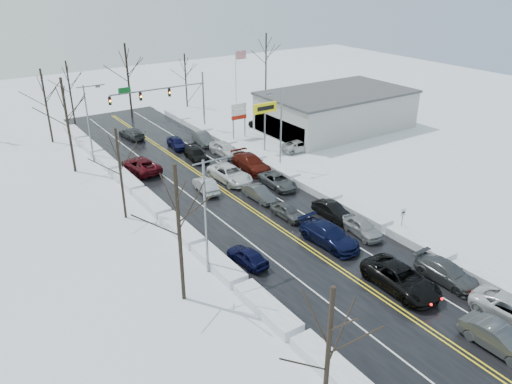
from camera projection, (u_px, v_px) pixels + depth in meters
ground at (270, 222)px, 44.97m from camera, size 160.00×160.00×0.00m
road_surface at (257, 213)px, 46.49m from camera, size 14.00×84.00×0.01m
snow_bank_left at (184, 236)px, 42.65m from camera, size 1.57×72.00×0.75m
snow_bank_right at (320, 194)px, 50.33m from camera, size 1.57×72.00×0.75m
traffic_signal_mast at (169, 95)px, 65.63m from camera, size 13.28×0.39×8.00m
tires_plus_sign at (265, 111)px, 60.32m from camera, size 3.20×0.34×6.00m
used_vehicles_sign at (239, 113)px, 65.56m from camera, size 2.20×0.22×4.65m
speed_limit_sign at (403, 216)px, 42.39m from camera, size 0.55×0.09×2.35m
flagpole at (237, 79)px, 72.89m from camera, size 1.87×1.20×10.00m
dealership_building at (336, 110)px, 69.62m from camera, size 20.40×12.40×5.30m
streetlight_ne at (280, 123)px, 54.54m from camera, size 3.20×0.25×9.00m
streetlight_sw at (208, 208)px, 35.55m from camera, size 3.20×0.25×9.00m
streetlight_nw at (89, 117)px, 56.75m from camera, size 3.20×0.25×9.00m
tree_left_a at (329, 338)px, 21.67m from camera, size 3.60×3.60×9.00m
tree_left_b at (178, 208)px, 31.73m from camera, size 4.00×4.00×10.00m
tree_left_c at (119, 157)px, 43.26m from camera, size 3.40×3.40×8.50m
tree_left_d at (65, 107)px, 52.93m from camera, size 4.20×4.20×10.50m
tree_left_e at (44, 92)px, 62.50m from camera, size 3.80×3.80×9.50m
tree_far_b at (68, 80)px, 70.37m from camera, size 3.60×3.60×9.00m
tree_far_c at (127, 67)px, 72.32m from camera, size 4.40×4.40×11.00m
tree_far_d at (185, 70)px, 79.23m from camera, size 3.40×3.40×8.50m
tree_far_e at (266, 52)px, 87.12m from camera, size 4.20×4.20×10.50m
queued_car_1 at (496, 349)px, 30.05m from camera, size 1.69×4.71×1.55m
queued_car_2 at (400, 289)px, 35.66m from camera, size 3.03×6.19×1.69m
queued_car_3 at (329, 244)px, 41.38m from camera, size 2.69×5.89×1.67m
queued_car_4 at (288, 218)px, 45.69m from camera, size 1.69×3.95×1.33m
queued_car_5 at (259, 199)px, 49.24m from camera, size 1.60×4.15×1.35m
queued_car_6 at (230, 181)px, 53.46m from camera, size 3.02×5.97×1.62m
queued_car_7 at (197, 160)px, 59.30m from camera, size 2.38×4.83×1.35m
queued_car_8 at (177, 148)px, 63.03m from camera, size 2.00×4.28×1.42m
queued_car_10 at (511, 320)px, 32.53m from camera, size 3.07×5.64×1.50m
queued_car_11 at (445, 281)px, 36.54m from camera, size 2.08×5.04×1.46m
queued_car_12 at (361, 234)px, 42.83m from camera, size 2.19×4.41×1.44m
queued_car_13 at (332, 218)px, 45.70m from camera, size 1.55×4.25×1.39m
queued_car_14 at (278, 187)px, 52.06m from camera, size 2.32×4.90×1.35m
queued_car_15 at (251, 170)px, 56.34m from camera, size 2.60×5.98×1.71m
queued_car_16 at (225, 155)px, 60.68m from camera, size 2.26×4.96×1.65m
queued_car_17 at (203, 144)px, 64.52m from camera, size 2.07×4.71×1.50m
oncoming_car_0 at (206, 192)px, 50.96m from camera, size 1.97×4.36×1.39m
oncoming_car_1 at (142, 172)px, 55.87m from camera, size 3.21×6.03×1.61m
oncoming_car_2 at (132, 138)px, 66.73m from camera, size 2.48×5.06×1.42m
oncoming_car_3 at (247, 263)px, 38.70m from camera, size 1.92×4.02×1.33m
parked_car_0 at (299, 151)px, 62.14m from camera, size 5.09×2.79×1.35m
parked_car_1 at (310, 143)px, 64.80m from camera, size 3.03×6.03×1.68m
parked_car_2 at (262, 129)px, 70.38m from camera, size 2.29×4.81×1.59m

